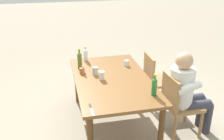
# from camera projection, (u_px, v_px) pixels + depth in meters

# --- Properties ---
(ground_plane) EXTENTS (24.00, 24.00, 0.00)m
(ground_plane) POSITION_uv_depth(u_px,v_px,m) (112.00, 124.00, 3.78)
(ground_plane) COLOR gray
(dining_table) EXTENTS (1.70, 0.99, 0.74)m
(dining_table) POSITION_uv_depth(u_px,v_px,m) (112.00, 84.00, 3.52)
(dining_table) COLOR brown
(dining_table) RESTS_ON ground_plane
(chair_near_left) EXTENTS (0.46, 0.46, 0.87)m
(chair_near_left) POSITION_uv_depth(u_px,v_px,m) (177.00, 102.00, 3.40)
(chair_near_left) COLOR #A37547
(chair_near_left) RESTS_ON ground_plane
(chair_near_right) EXTENTS (0.45, 0.45, 0.87)m
(chair_near_right) POSITION_uv_depth(u_px,v_px,m) (156.00, 78.00, 4.09)
(chair_near_right) COLOR #A37547
(chair_near_right) RESTS_ON ground_plane
(person_in_white_shirt) EXTENTS (0.47, 0.61, 1.18)m
(person_in_white_shirt) POSITION_uv_depth(u_px,v_px,m) (186.00, 90.00, 3.36)
(person_in_white_shirt) COLOR white
(person_in_white_shirt) RESTS_ON ground_plane
(bottle_green) EXTENTS (0.06, 0.06, 0.27)m
(bottle_green) POSITION_uv_depth(u_px,v_px,m) (154.00, 86.00, 3.01)
(bottle_green) COLOR #287A38
(bottle_green) RESTS_ON dining_table
(bottle_clear) EXTENTS (0.06, 0.06, 0.23)m
(bottle_clear) POSITION_uv_depth(u_px,v_px,m) (86.00, 55.00, 4.05)
(bottle_clear) COLOR white
(bottle_clear) RESTS_ON dining_table
(bottle_olive) EXTENTS (0.06, 0.06, 0.31)m
(bottle_olive) POSITION_uv_depth(u_px,v_px,m) (80.00, 60.00, 3.75)
(bottle_olive) COLOR #566623
(bottle_olive) RESTS_ON dining_table
(cup_white) EXTENTS (0.08, 0.08, 0.12)m
(cup_white) POSITION_uv_depth(u_px,v_px,m) (102.00, 75.00, 3.43)
(cup_white) COLOR white
(cup_white) RESTS_ON dining_table
(cup_terracotta) EXTENTS (0.07, 0.07, 0.08)m
(cup_terracotta) POSITION_uv_depth(u_px,v_px,m) (82.00, 71.00, 3.62)
(cup_terracotta) COLOR #BC6B47
(cup_terracotta) RESTS_ON dining_table
(cup_steel) EXTENTS (0.08, 0.08, 0.11)m
(cup_steel) POSITION_uv_depth(u_px,v_px,m) (95.00, 71.00, 3.58)
(cup_steel) COLOR #B2B7BC
(cup_steel) RESTS_ON dining_table
(cup_glass) EXTENTS (0.07, 0.07, 0.09)m
(cup_glass) POSITION_uv_depth(u_px,v_px,m) (127.00, 63.00, 3.88)
(cup_glass) COLOR silver
(cup_glass) RESTS_ON dining_table
(table_knife) EXTENTS (0.24, 0.03, 0.01)m
(table_knife) POSITION_uv_depth(u_px,v_px,m) (91.00, 109.00, 2.77)
(table_knife) COLOR silver
(table_knife) RESTS_ON dining_table
(backpack_by_near_side) EXTENTS (0.32, 0.23, 0.38)m
(backpack_by_near_side) POSITION_uv_depth(u_px,v_px,m) (98.00, 73.00, 5.02)
(backpack_by_near_side) COLOR #47663D
(backpack_by_near_side) RESTS_ON ground_plane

